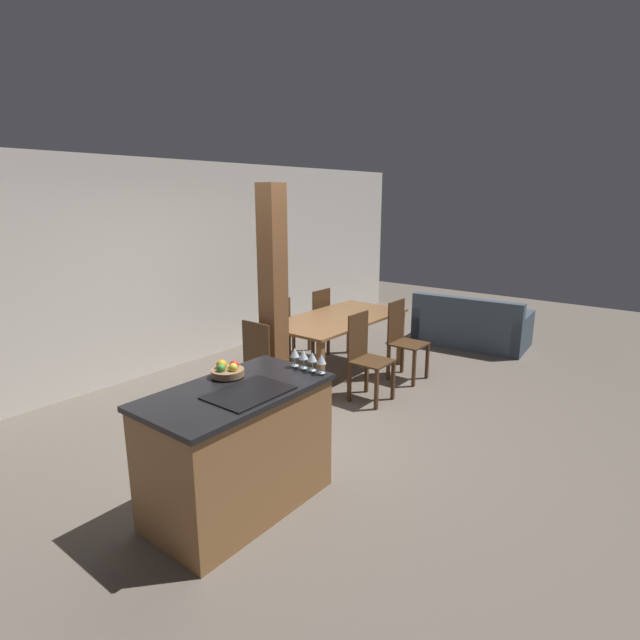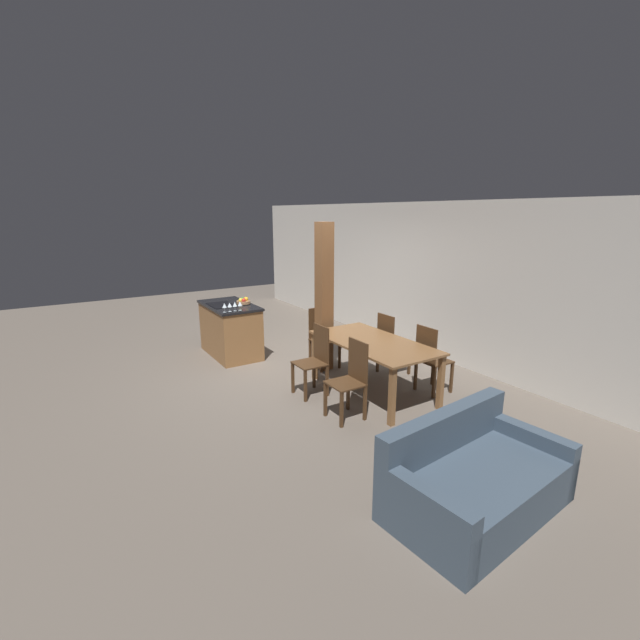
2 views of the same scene
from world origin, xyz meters
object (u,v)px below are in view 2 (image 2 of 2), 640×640
(dining_chair_far_right, at_px, (431,358))
(couch, at_px, (474,481))
(wine_glass_near, at_px, (224,306))
(dining_table, at_px, (373,348))
(dining_chair_far_left, at_px, (390,343))
(kitchen_island, at_px, (230,329))
(fruit_bowl, at_px, (243,301))
(dining_chair_near_left, at_px, (314,359))
(wine_glass_middle, at_px, (230,305))
(wine_glass_end, at_px, (240,304))
(dining_chair_near_right, at_px, (350,378))
(timber_post, at_px, (324,298))
(wine_glass_far, at_px, (235,304))
(dining_chair_head_end, at_px, (322,336))

(dining_chair_far_right, relative_size, couch, 0.58)
(wine_glass_near, distance_m, couch, 4.60)
(dining_table, xyz_separation_m, dining_chair_far_left, (-0.43, 0.70, -0.16))
(kitchen_island, height_order, fruit_bowl, fruit_bowl)
(fruit_bowl, relative_size, dining_chair_near_left, 0.25)
(dining_chair_far_left, bearing_deg, wine_glass_middle, 49.90)
(wine_glass_end, relative_size, dining_table, 0.08)
(wine_glass_middle, relative_size, dining_table, 0.08)
(dining_chair_near_right, xyz_separation_m, dining_chair_far_right, (0.00, 1.41, 0.00))
(dining_table, xyz_separation_m, timber_post, (-1.21, -0.04, 0.51))
(timber_post, bearing_deg, dining_chair_far_right, 24.53)
(kitchen_island, height_order, dining_chair_far_left, dining_chair_far_left)
(dining_chair_near_left, distance_m, dining_chair_far_right, 1.64)
(wine_glass_end, xyz_separation_m, dining_chair_far_right, (2.53, 1.82, -0.54))
(fruit_bowl, relative_size, dining_chair_far_left, 0.25)
(dining_table, height_order, couch, couch)
(dining_table, distance_m, dining_chair_near_right, 0.84)
(wine_glass_end, distance_m, dining_chair_far_left, 2.53)
(wine_glass_far, distance_m, dining_table, 2.45)
(dining_chair_far_left, distance_m, dining_chair_far_right, 0.85)
(dining_chair_near_right, height_order, dining_chair_far_left, same)
(fruit_bowl, relative_size, dining_table, 0.13)
(dining_chair_near_right, bearing_deg, dining_chair_near_left, 180.00)
(wine_glass_middle, distance_m, couch, 4.59)
(kitchen_island, distance_m, fruit_bowl, 0.58)
(wine_glass_near, relative_size, wine_glass_end, 1.00)
(dining_chair_far_left, relative_size, dining_chair_far_right, 1.00)
(wine_glass_far, relative_size, couch, 0.09)
(wine_glass_end, distance_m, dining_chair_far_right, 3.16)
(wine_glass_near, bearing_deg, dining_chair_near_left, 21.90)
(dining_chair_far_left, bearing_deg, dining_chair_head_end, 38.03)
(fruit_bowl, distance_m, dining_chair_near_left, 2.21)
(dining_chair_near_right, distance_m, couch, 1.99)
(fruit_bowl, bearing_deg, wine_glass_near, -47.72)
(wine_glass_middle, relative_size, dining_chair_near_left, 0.15)
(dining_table, height_order, dining_chair_far_right, dining_chair_far_right)
(dining_chair_near_right, bearing_deg, timber_post, 157.90)
(fruit_bowl, bearing_deg, kitchen_island, -119.69)
(dining_chair_near_right, height_order, couch, dining_chair_near_right)
(dining_chair_far_right, distance_m, timber_post, 1.92)
(fruit_bowl, distance_m, timber_post, 1.61)
(wine_glass_middle, relative_size, couch, 0.09)
(couch, bearing_deg, fruit_bowl, 85.69)
(wine_glass_far, xyz_separation_m, couch, (4.50, 0.39, -0.79))
(wine_glass_far, bearing_deg, wine_glass_near, -90.00)
(kitchen_island, distance_m, dining_chair_far_right, 3.60)
(wine_glass_end, height_order, dining_chair_far_right, wine_glass_end)
(dining_chair_near_right, height_order, dining_chair_far_right, same)
(wine_glass_far, height_order, wine_glass_end, same)
(timber_post, bearing_deg, wine_glass_end, -130.00)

